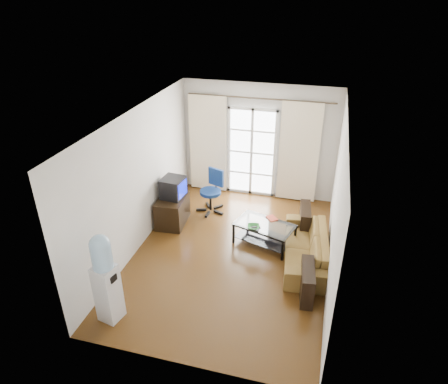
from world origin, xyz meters
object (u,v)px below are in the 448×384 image
object	(u,v)px
sofa	(306,247)
crt_tv	(172,187)
tv_stand	(172,210)
water_cooler	(105,277)
task_chair	(211,199)
coffee_table	(264,231)

from	to	relation	value
sofa	crt_tv	xyz separation A→B (m)	(-2.87, 0.64, 0.54)
tv_stand	water_cooler	world-z (taller)	water_cooler
water_cooler	crt_tv	bearing A→B (deg)	103.69
task_chair	water_cooler	size ratio (longest dim) A/B	0.64
sofa	coffee_table	size ratio (longest dim) A/B	1.59
water_cooler	task_chair	bearing A→B (deg)	92.87
sofa	task_chair	xyz separation A→B (m)	(-2.21, 1.29, 0.00)
coffee_table	task_chair	xyz separation A→B (m)	(-1.38, 0.99, -0.01)
water_cooler	tv_stand	bearing A→B (deg)	103.78
coffee_table	water_cooler	size ratio (longest dim) A/B	0.83
task_chair	coffee_table	bearing A→B (deg)	-15.01
coffee_table	crt_tv	world-z (taller)	crt_tv
sofa	crt_tv	size ratio (longest dim) A/B	3.91
crt_tv	water_cooler	bearing A→B (deg)	-82.95
sofa	coffee_table	bearing A→B (deg)	-115.75
coffee_table	crt_tv	bearing A→B (deg)	170.50
tv_stand	task_chair	xyz separation A→B (m)	(0.66, 0.72, -0.02)
tv_stand	task_chair	distance (m)	0.98
crt_tv	sofa	bearing A→B (deg)	-7.24
sofa	crt_tv	distance (m)	2.99
coffee_table	task_chair	world-z (taller)	task_chair
tv_stand	task_chair	size ratio (longest dim) A/B	0.85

